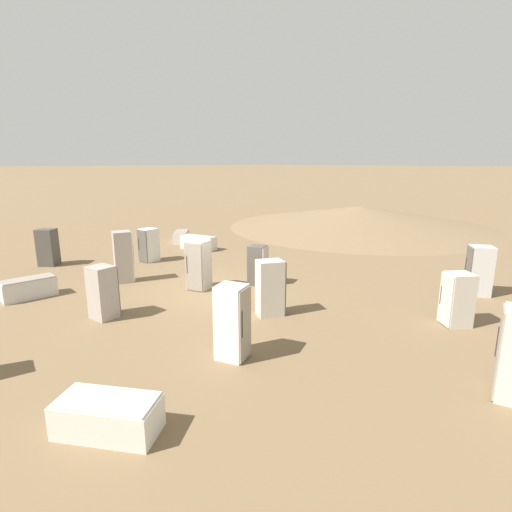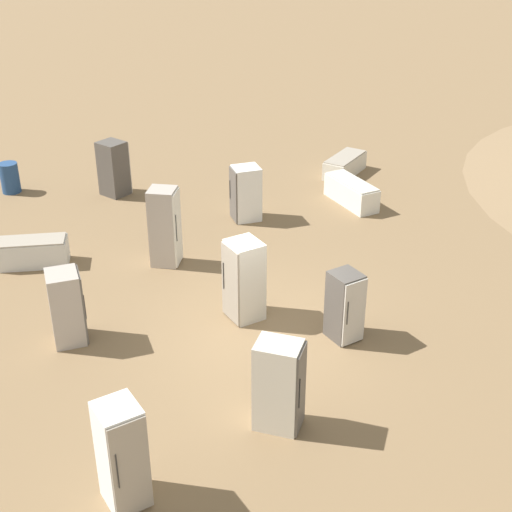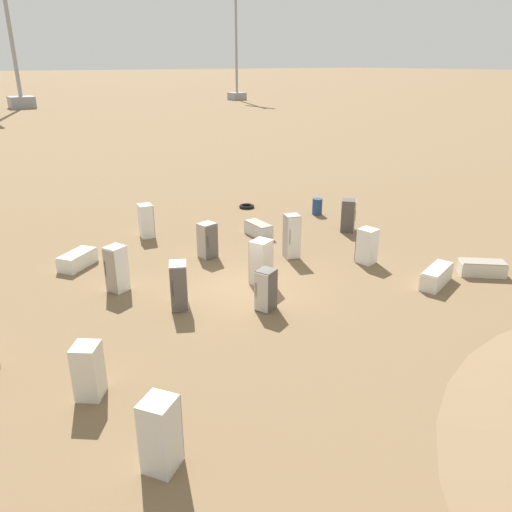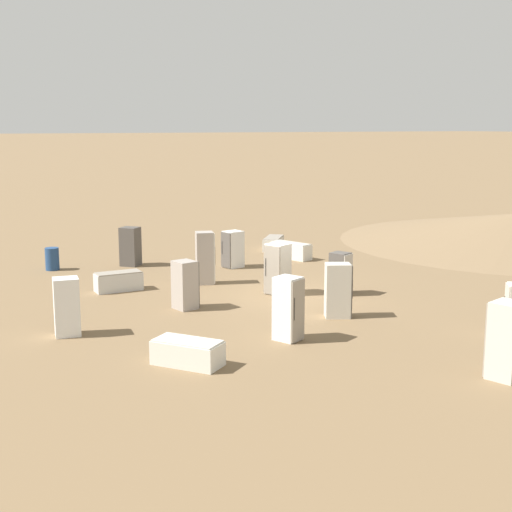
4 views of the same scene
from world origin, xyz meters
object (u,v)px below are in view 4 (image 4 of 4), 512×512
object	(u,v)px
discarded_fridge_1	(288,309)
discarded_fridge_7	(273,243)
rusty_barrel	(52,259)
discarded_fridge_0	(188,353)
discarded_fridge_6	(131,246)
discarded_fridge_3	(278,269)
discarded_fridge_15	(67,307)
discarded_fridge_9	(291,250)
discarded_fridge_10	(341,274)
discarded_fridge_14	(185,285)
discarded_fridge_2	(205,258)
discarded_fridge_4	(506,341)
discarded_fridge_12	(338,290)
discarded_fridge_13	(233,249)
discarded_fridge_8	(118,281)

from	to	relation	value
discarded_fridge_1	discarded_fridge_7	xyz separation A→B (m)	(-6.80, -12.71, -0.58)
discarded_fridge_1	rusty_barrel	size ratio (longest dim) A/B	1.93
discarded_fridge_0	discarded_fridge_6	world-z (taller)	discarded_fridge_6
discarded_fridge_3	discarded_fridge_15	xyz separation A→B (m)	(7.67, 1.52, -0.06)
discarded_fridge_9	discarded_fridge_15	world-z (taller)	discarded_fridge_15
discarded_fridge_10	discarded_fridge_14	bearing A→B (deg)	-30.64
discarded_fridge_3	discarded_fridge_15	world-z (taller)	discarded_fridge_3
discarded_fridge_1	discarded_fridge_2	xyz separation A→B (m)	(-0.93, -7.53, 0.09)
discarded_fridge_10	discarded_fridge_15	bearing A→B (deg)	-20.47
discarded_fridge_0	rusty_barrel	xyz separation A→B (m)	(0.27, -13.40, 0.14)
discarded_fridge_14	rusty_barrel	xyz separation A→B (m)	(2.35, -8.31, -0.32)
discarded_fridge_7	discarded_fridge_14	world-z (taller)	discarded_fridge_14
discarded_fridge_0	discarded_fridge_9	size ratio (longest dim) A/B	0.91
discarded_fridge_4	discarded_fridge_10	world-z (taller)	discarded_fridge_4
discarded_fridge_14	discarded_fridge_12	bearing A→B (deg)	39.04
discarded_fridge_10	discarded_fridge_14	world-z (taller)	discarded_fridge_14
discarded_fridge_2	discarded_fridge_10	world-z (taller)	discarded_fridge_2
discarded_fridge_9	discarded_fridge_15	distance (m)	13.57
discarded_fridge_4	discarded_fridge_6	world-z (taller)	discarded_fridge_4
discarded_fridge_0	discarded_fridge_15	bearing A→B (deg)	80.24
discarded_fridge_13	discarded_fridge_14	xyz separation A→B (m)	(4.35, 5.32, 0.02)
discarded_fridge_1	discarded_fridge_9	world-z (taller)	discarded_fridge_1
discarded_fridge_2	discarded_fridge_8	bearing A→B (deg)	-79.86
discarded_fridge_3	discarded_fridge_14	bearing A→B (deg)	73.39
discarded_fridge_2	discarded_fridge_12	xyz separation A→B (m)	(-1.64, 6.22, -0.14)
discarded_fridge_2	discarded_fridge_9	bearing A→B (deg)	135.12
discarded_fridge_6	discarded_fridge_7	size ratio (longest dim) A/B	0.90
discarded_fridge_9	discarded_fridge_13	size ratio (longest dim) A/B	1.34
discarded_fridge_2	discarded_fridge_6	distance (m)	4.82
discarded_fridge_13	discarded_fridge_2	bearing A→B (deg)	125.17
discarded_fridge_4	discarded_fridge_10	size ratio (longest dim) A/B	1.24
discarded_fridge_2	discarded_fridge_4	world-z (taller)	discarded_fridge_2
discarded_fridge_9	discarded_fridge_8	bearing A→B (deg)	177.31
discarded_fridge_13	discarded_fridge_1	bearing A→B (deg)	152.13
discarded_fridge_12	discarded_fridge_13	bearing A→B (deg)	-157.95
discarded_fridge_6	discarded_fridge_14	world-z (taller)	discarded_fridge_6
discarded_fridge_1	discarded_fridge_4	xyz separation A→B (m)	(-2.86, 4.98, 0.03)
discarded_fridge_0	discarded_fridge_7	size ratio (longest dim) A/B	1.02
discarded_fridge_12	discarded_fridge_2	bearing A→B (deg)	-138.90
discarded_fridge_9	discarded_fridge_10	world-z (taller)	discarded_fridge_10
discarded_fridge_7	discarded_fridge_12	world-z (taller)	discarded_fridge_12
discarded_fridge_6	discarded_fridge_15	world-z (taller)	discarded_fridge_15
discarded_fridge_3	discarded_fridge_14	world-z (taller)	discarded_fridge_3
discarded_fridge_7	discarded_fridge_13	distance (m)	4.65
discarded_fridge_8	discarded_fridge_15	bearing A→B (deg)	148.41
discarded_fridge_10	rusty_barrel	distance (m)	11.99
discarded_fridge_8	discarded_fridge_12	distance (m)	8.21
discarded_fridge_7	rusty_barrel	xyz separation A→B (m)	(10.30, -0.08, 0.16)
discarded_fridge_13	rusty_barrel	world-z (taller)	discarded_fridge_13
discarded_fridge_2	discarded_fridge_12	world-z (taller)	discarded_fridge_2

